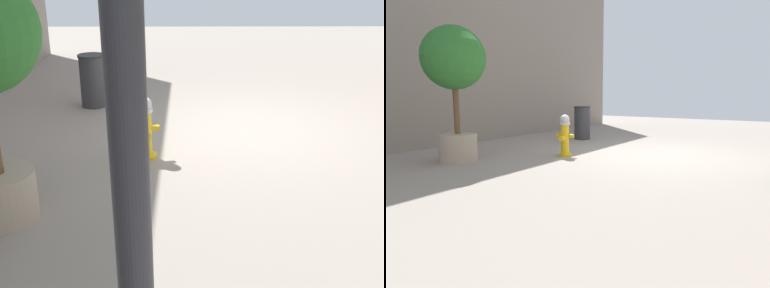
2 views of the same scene
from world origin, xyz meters
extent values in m
plane|color=gray|center=(0.00, 0.00, 0.00)|extent=(23.40, 23.40, 0.00)
cylinder|color=gold|center=(1.56, 1.14, 0.03)|extent=(0.30, 0.30, 0.05)
cylinder|color=gold|center=(1.56, 1.14, 0.36)|extent=(0.18, 0.18, 0.62)
cylinder|color=silver|center=(1.56, 1.14, 0.70)|extent=(0.22, 0.22, 0.06)
sphere|color=silver|center=(1.56, 1.14, 0.78)|extent=(0.20, 0.20, 0.20)
cylinder|color=gold|center=(1.43, 1.11, 0.43)|extent=(0.14, 0.11, 0.08)
cylinder|color=gold|center=(1.69, 1.17, 0.43)|extent=(0.14, 0.11, 0.08)
cylinder|color=gold|center=(1.53, 1.29, 0.39)|extent=(0.13, 0.16, 0.10)
cylinder|color=tan|center=(2.95, 2.79, 0.27)|extent=(0.72, 0.72, 0.54)
cylinder|color=brown|center=(2.95, 2.79, 1.09)|extent=(0.11, 0.11, 1.09)
sphere|color=#2D722D|center=(2.95, 2.79, 1.99)|extent=(1.20, 1.20, 1.20)
cylinder|color=#38383D|center=(2.73, -1.32, 0.46)|extent=(0.47, 0.47, 0.93)
cylinder|color=#2C2C30|center=(2.73, -1.32, 0.95)|extent=(0.49, 0.49, 0.04)
camera|label=1|loc=(0.96, 7.36, 2.68)|focal=44.94mm
camera|label=2|loc=(-2.57, 6.79, 1.29)|focal=30.86mm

